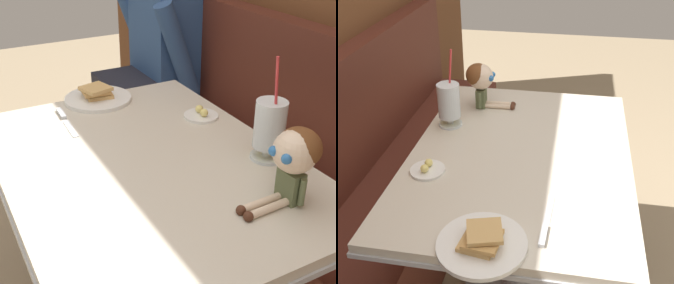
{
  "view_description": "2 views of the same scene",
  "coord_description": "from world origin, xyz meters",
  "views": [
    {
      "loc": [
        1.06,
        -0.32,
        1.41
      ],
      "look_at": [
        0.01,
        0.25,
        0.79
      ],
      "focal_mm": 49.43,
      "sensor_mm": 36.0,
      "label": 1
    },
    {
      "loc": [
        -1.29,
        0.01,
        1.57
      ],
      "look_at": [
        -0.0,
        0.23,
        0.78
      ],
      "focal_mm": 44.63,
      "sensor_mm": 36.0,
      "label": 2
    }
  ],
  "objects": [
    {
      "name": "booth_bench",
      "position": [
        0.0,
        0.81,
        0.33
      ],
      "size": [
        2.6,
        0.48,
        1.0
      ],
      "color": "#512319",
      "rests_on": "ground"
    },
    {
      "name": "toast_plate",
      "position": [
        -0.49,
        0.22,
        0.76
      ],
      "size": [
        0.25,
        0.25,
        0.06
      ],
      "color": "white",
      "rests_on": "diner_table"
    },
    {
      "name": "seated_doll",
      "position": [
        0.35,
        0.41,
        0.87
      ],
      "size": [
        0.12,
        0.22,
        0.2
      ],
      "color": "#5B6642",
      "rests_on": "diner_table"
    },
    {
      "name": "butter_knife",
      "position": [
        -0.39,
        0.05,
        0.74
      ],
      "size": [
        0.24,
        0.03,
        0.01
      ],
      "color": "silver",
      "rests_on": "diner_table"
    },
    {
      "name": "milkshake_glass",
      "position": [
        0.16,
        0.49,
        0.84
      ],
      "size": [
        0.1,
        0.1,
        0.32
      ],
      "color": "silver",
      "rests_on": "diner_table"
    },
    {
      "name": "butter_saucer",
      "position": [
        -0.18,
        0.48,
        0.75
      ],
      "size": [
        0.12,
        0.12,
        0.04
      ],
      "color": "white",
      "rests_on": "diner_table"
    },
    {
      "name": "diner_table",
      "position": [
        0.0,
        0.18,
        0.54
      ],
      "size": [
        1.11,
        0.81,
        0.74
      ],
      "color": "beige",
      "rests_on": "ground"
    }
  ]
}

